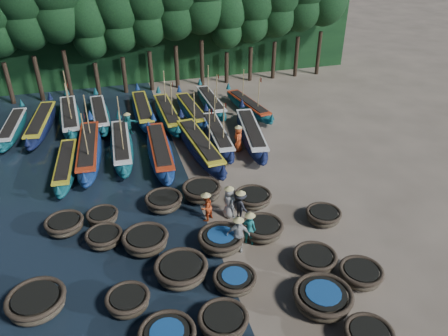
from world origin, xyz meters
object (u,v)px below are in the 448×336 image
object	(u,v)px
coracle_15	(104,238)
fisherman_1	(249,227)
coracle_7	(223,321)
coracle_8	(323,298)
long_boat_14	(168,114)
coracle_14	(315,259)
coracle_11	(128,301)
coracle_22	(164,201)
coracle_24	(253,198)
coracle_13	(235,280)
long_boat_6	(200,146)
long_boat_7	(217,135)
long_boat_15	(192,111)
coracle_23	(202,191)
long_boat_4	(122,146)
long_boat_2	(66,165)
coracle_16	(146,241)
coracle_19	(323,216)
long_boat_10	(41,123)
fisherman_4	(238,234)
coracle_12	(181,270)
coracle_20	(65,225)
long_boat_13	(143,110)
long_boat_8	(251,134)
coracle_9	(361,274)
coracle_4	(369,336)
long_boat_16	(211,102)
coracle_17	(221,240)
fisherman_6	(238,138)
coracle_21	(103,217)
long_boat_11	(70,117)
long_boat_17	(248,106)
coracle_10	(37,302)
long_boat_9	(13,128)
coracle_18	(263,229)

from	to	relation	value
coracle_15	fisherman_1	world-z (taller)	fisherman_1
coracle_7	fisherman_1	size ratio (longest dim) A/B	1.17
coracle_8	long_boat_14	bearing A→B (deg)	97.99
coracle_14	coracle_11	bearing A→B (deg)	-179.02
coracle_22	coracle_24	xyz separation A→B (m)	(4.66, -0.93, -0.06)
coracle_13	long_boat_6	bearing A→B (deg)	83.58
long_boat_7	long_boat_15	bearing A→B (deg)	101.48
coracle_23	long_boat_4	world-z (taller)	long_boat_4
coracle_13	long_boat_2	distance (m)	13.70
coracle_16	coracle_19	distance (m)	8.93
long_boat_10	fisherman_4	size ratio (longest dim) A/B	4.20
coracle_22	coracle_23	bearing A→B (deg)	8.79
coracle_12	coracle_20	xyz separation A→B (m)	(-4.86, 4.78, -0.07)
coracle_15	coracle_24	xyz separation A→B (m)	(7.85, 1.18, -0.01)
coracle_12	long_boat_10	distance (m)	18.67
coracle_20	long_boat_13	distance (m)	14.14
long_boat_8	coracle_9	bearing A→B (deg)	-80.60
coracle_13	coracle_19	xyz separation A→B (m)	(5.66, 3.01, 0.01)
coracle_19	coracle_4	bearing A→B (deg)	-104.83
long_boat_14	fisherman_4	distance (m)	15.56
coracle_22	long_boat_10	world-z (taller)	long_boat_10
coracle_8	long_boat_15	xyz separation A→B (m)	(-0.88, 19.87, 0.06)
coracle_8	fisherman_4	size ratio (longest dim) A/B	1.33
long_boat_6	long_boat_13	bearing A→B (deg)	106.58
coracle_12	long_boat_16	world-z (taller)	long_boat_16
coracle_17	coracle_24	world-z (taller)	coracle_17
long_boat_15	fisherman_6	bearing A→B (deg)	-78.26
coracle_21	long_boat_11	distance (m)	13.01
long_boat_8	coracle_4	bearing A→B (deg)	-85.49
coracle_14	fisherman_1	distance (m)	3.27
coracle_7	long_boat_17	distance (m)	21.00
coracle_10	long_boat_2	xyz separation A→B (m)	(0.87, 10.88, 0.04)
coracle_9	coracle_21	distance (m)	12.61
long_boat_2	long_boat_7	xyz separation A→B (m)	(9.82, 1.31, 0.05)
coracle_17	long_boat_13	bearing A→B (deg)	95.49
coracle_19	fisherman_1	world-z (taller)	fisherman_1
coracle_7	coracle_22	size ratio (longest dim) A/B	0.98
coracle_8	long_boat_9	world-z (taller)	long_boat_9
long_boat_9	fisherman_1	size ratio (longest dim) A/B	3.95
long_boat_9	coracle_18	bearing A→B (deg)	-45.36
coracle_17	coracle_19	bearing A→B (deg)	5.38
coracle_13	long_boat_16	world-z (taller)	long_boat_16
coracle_12	long_boat_10	bearing A→B (deg)	111.13
long_boat_9	long_boat_17	world-z (taller)	long_boat_17
coracle_21	coracle_14	bearing A→B (deg)	-33.69
coracle_8	coracle_23	world-z (taller)	coracle_23
coracle_23	long_boat_11	xyz separation A→B (m)	(-7.02, 12.20, 0.11)
long_boat_11	coracle_20	bearing A→B (deg)	-93.86
coracle_20	long_boat_9	xyz separation A→B (m)	(-3.76, 12.52, 0.09)
fisherman_6	coracle_13	bearing A→B (deg)	9.96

